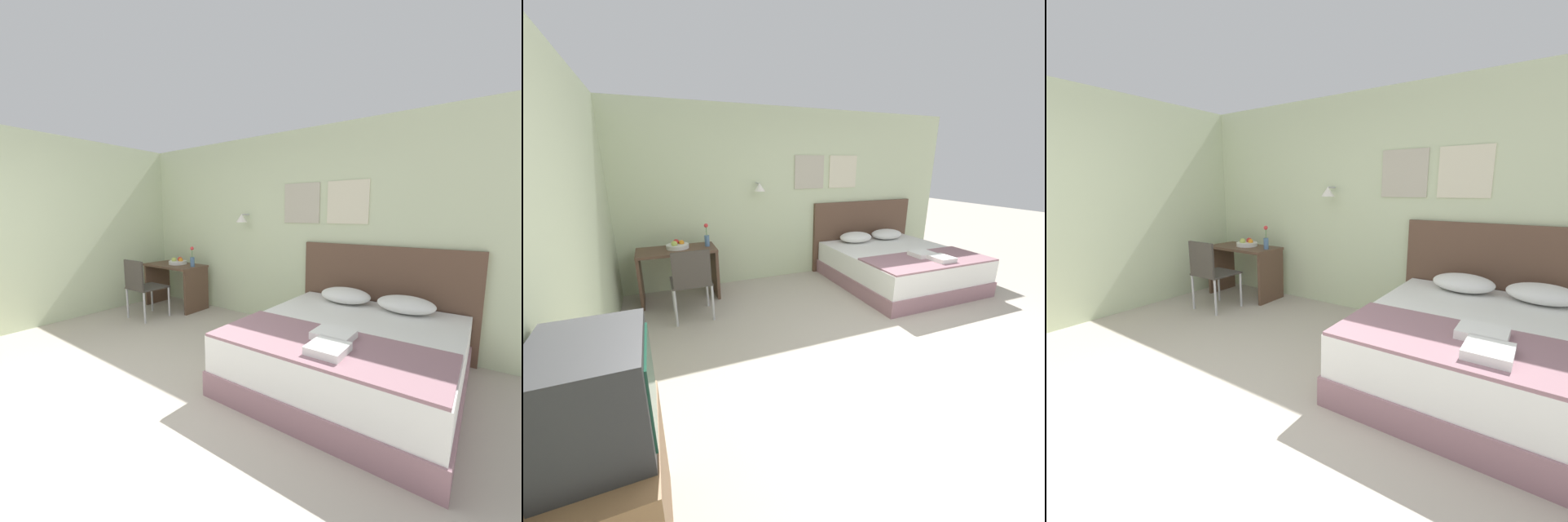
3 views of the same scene
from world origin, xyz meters
The scene contains 13 objects.
ground_plane centered at (0.00, 0.00, 0.00)m, with size 24.00×24.00×0.00m, color #B2A899.
wall_back centered at (0.01, 2.89, 1.33)m, with size 5.98×0.31×2.65m.
bed centered at (1.44, 1.82, 0.27)m, with size 1.85×1.96×0.54m.
headboard centered at (1.44, 2.83, 0.60)m, with size 1.97×0.06×1.19m.
pillow_left centered at (1.11, 2.54, 0.62)m, with size 0.57×0.42×0.17m.
pillow_right centered at (1.76, 2.54, 0.62)m, with size 0.57×0.42×0.17m.
throw_blanket centered at (1.44, 1.25, 0.55)m, with size 1.80×0.79×0.02m.
folded_towel_near_foot centered at (1.46, 1.39, 0.59)m, with size 0.31×0.27×0.06m.
folded_towel_mid_bed centered at (1.53, 1.11, 0.59)m, with size 0.27×0.29×0.06m.
desk centered at (-1.82, 2.48, 0.50)m, with size 1.03×0.54×0.73m.
desk_chair centered at (-1.72, 1.76, 0.53)m, with size 0.47×0.47×0.90m.
fruit_bowl centered at (-1.80, 2.52, 0.76)m, with size 0.30×0.30×0.12m.
flower_vase centered at (-1.40, 2.48, 0.85)m, with size 0.07×0.07×0.32m.
Camera 1 is at (2.42, -0.96, 1.56)m, focal length 22.00 mm.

